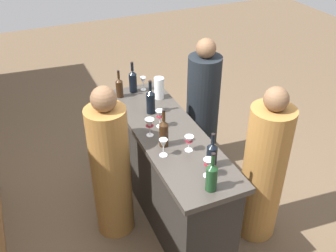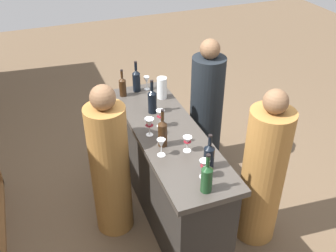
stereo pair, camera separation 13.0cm
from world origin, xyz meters
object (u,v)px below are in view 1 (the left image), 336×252
object	(u,v)px
wine_glass_near_right	(208,164)
wine_glass_far_right	(163,144)
wine_bottle_leftmost_olive_green	(212,176)
wine_bottle_rightmost_amber_brown	(119,87)
person_center_guest	(263,172)
person_right_guest	(111,170)
water_pitcher	(159,88)
wine_glass_near_left	(143,81)
wine_bottle_center_amber_brown	(164,132)
wine_glass_far_center	(149,124)
person_left_guest	(203,109)
wine_bottle_second_right_near_black	(151,101)
wine_glass_far_left	(160,116)
wine_bottle_second_left_near_black	(212,154)
wine_glass_near_center	(189,141)
wine_bottle_far_right_near_black	(133,81)

from	to	relation	value
wine_glass_near_right	wine_glass_far_right	world-z (taller)	same
wine_bottle_leftmost_olive_green	wine_bottle_rightmost_amber_brown	distance (m)	1.55
person_center_guest	person_right_guest	size ratio (longest dim) A/B	1.01
wine_glass_far_right	water_pitcher	world-z (taller)	water_pitcher
wine_bottle_rightmost_amber_brown	wine_glass_near_left	xyz separation A→B (m)	(0.04, -0.26, -0.01)
wine_bottle_center_amber_brown	wine_glass_far_center	world-z (taller)	wine_bottle_center_amber_brown
wine_glass_near_left	person_left_guest	distance (m)	0.72
wine_bottle_leftmost_olive_green	wine_bottle_second_right_near_black	bearing A→B (deg)	0.27
wine_bottle_rightmost_amber_brown	wine_glass_far_left	world-z (taller)	wine_bottle_rightmost_amber_brown
wine_bottle_leftmost_olive_green	wine_glass_near_right	size ratio (longest dim) A/B	2.08
wine_bottle_second_left_near_black	wine_glass_near_right	world-z (taller)	wine_bottle_second_left_near_black
person_center_guest	wine_bottle_second_right_near_black	bearing A→B (deg)	-53.08
wine_glass_far_left	wine_glass_near_center	bearing A→B (deg)	-169.31
wine_bottle_second_left_near_black	person_left_guest	world-z (taller)	person_left_guest
wine_bottle_rightmost_amber_brown	person_center_guest	bearing A→B (deg)	-147.06
wine_glass_near_right	wine_bottle_second_right_near_black	bearing A→B (deg)	3.10
wine_bottle_second_left_near_black	wine_bottle_rightmost_amber_brown	size ratio (longest dim) A/B	1.05
wine_glass_far_right	wine_bottle_second_left_near_black	bearing A→B (deg)	-133.67
person_center_guest	wine_bottle_far_right_near_black	bearing A→B (deg)	-63.21
wine_glass_near_left	person_right_guest	size ratio (longest dim) A/B	0.10
wine_glass_near_center	wine_glass_near_right	bearing A→B (deg)	178.26
wine_bottle_second_left_near_black	wine_glass_far_center	size ratio (longest dim) A/B	1.84
wine_glass_near_left	person_left_guest	size ratio (longest dim) A/B	0.10
wine_glass_far_left	person_right_guest	distance (m)	0.62
wine_bottle_far_right_near_black	person_center_guest	size ratio (longest dim) A/B	0.22
wine_bottle_second_left_near_black	wine_bottle_rightmost_amber_brown	distance (m)	1.35
wine_bottle_second_right_near_black	wine_glass_far_right	xyz separation A→B (m)	(-0.64, 0.15, -0.02)
wine_bottle_leftmost_olive_green	wine_glass_near_center	xyz separation A→B (m)	(0.47, -0.06, -0.03)
wine_bottle_far_right_near_black	wine_bottle_second_left_near_black	bearing A→B (deg)	-174.00
wine_bottle_second_right_near_black	wine_bottle_leftmost_olive_green	bearing A→B (deg)	-179.73
wine_glass_near_left	water_pitcher	bearing A→B (deg)	-159.14
wine_bottle_center_amber_brown	wine_bottle_rightmost_amber_brown	size ratio (longest dim) A/B	1.19
wine_bottle_second_left_near_black	person_left_guest	distance (m)	1.34
wine_bottle_second_left_near_black	wine_glass_far_right	size ratio (longest dim) A/B	1.95
wine_glass_far_left	person_right_guest	world-z (taller)	person_right_guest
wine_bottle_rightmost_amber_brown	water_pitcher	size ratio (longest dim) A/B	1.31
person_left_guest	person_right_guest	bearing A→B (deg)	19.51
wine_bottle_center_amber_brown	wine_glass_near_right	xyz separation A→B (m)	(-0.48, -0.15, -0.02)
wine_bottle_center_amber_brown	wine_bottle_far_right_near_black	bearing A→B (deg)	-4.68
wine_glass_far_left	person_center_guest	xyz separation A→B (m)	(-0.63, -0.68, -0.37)
wine_bottle_second_right_near_black	water_pitcher	xyz separation A→B (m)	(0.23, -0.18, -0.02)
wine_bottle_far_right_near_black	person_right_guest	xyz separation A→B (m)	(-0.79, 0.49, -0.38)
water_pitcher	wine_glass_near_right	bearing A→B (deg)	174.25
wine_glass_near_left	wine_glass_far_left	xyz separation A→B (m)	(-0.70, 0.11, 0.01)
wine_bottle_second_left_near_black	wine_bottle_far_right_near_black	world-z (taller)	wine_bottle_far_right_near_black
wine_glass_far_center	person_right_guest	distance (m)	0.52
wine_glass_near_center	person_center_guest	size ratio (longest dim) A/B	0.09
wine_bottle_second_left_near_black	wine_glass_near_right	distance (m)	0.12
wine_glass_far_left	wine_glass_far_center	bearing A→B (deg)	123.83
wine_bottle_second_left_near_black	person_center_guest	size ratio (longest dim) A/B	0.20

